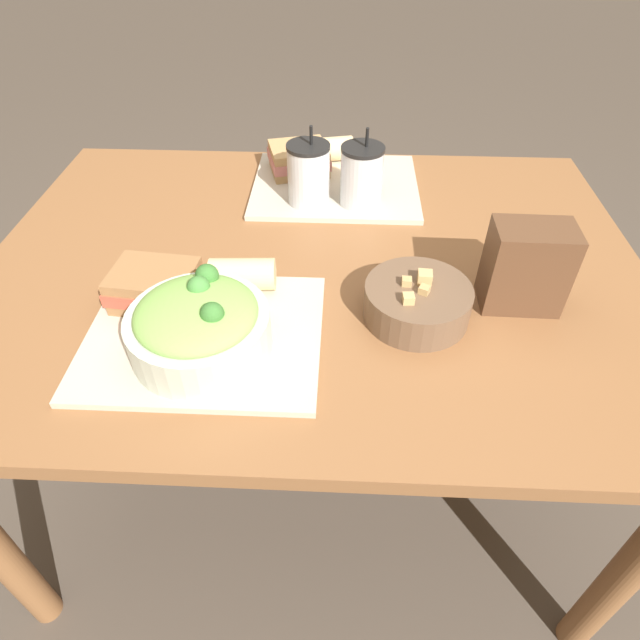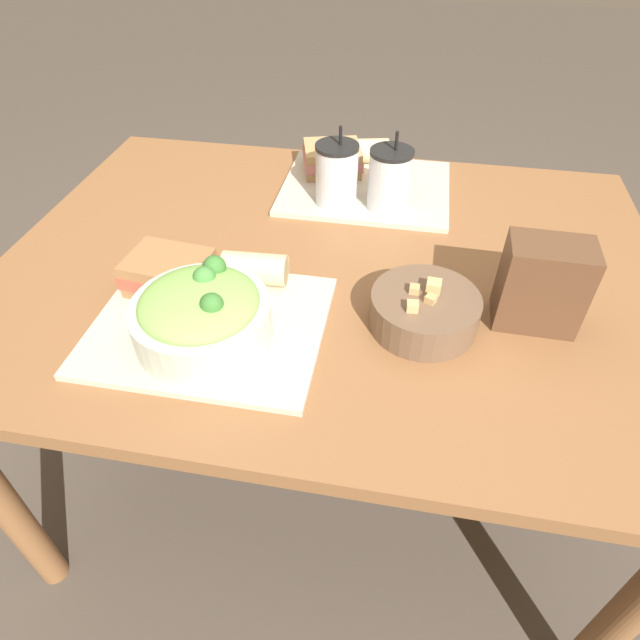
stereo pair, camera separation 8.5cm
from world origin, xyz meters
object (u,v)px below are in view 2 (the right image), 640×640
at_px(salad_bowl, 202,314).
at_px(drink_cup_dark, 336,176).
at_px(sandwich_far, 332,159).
at_px(soup_bowl, 424,310).
at_px(baguette_far, 369,151).
at_px(drink_cup_red, 389,181).
at_px(sandwich_near, 169,273).
at_px(baguette_near, 256,269).
at_px(chip_bag, 542,285).

xyz_separation_m(salad_bowl, drink_cup_dark, (0.14, 0.48, 0.01)).
distance_m(sandwich_far, drink_cup_dark, 0.16).
xyz_separation_m(salad_bowl, soup_bowl, (0.35, 0.11, -0.03)).
bearing_deg(drink_cup_dark, baguette_far, 77.25).
distance_m(soup_bowl, drink_cup_red, 0.38).
bearing_deg(sandwich_far, sandwich_near, -127.97).
bearing_deg(salad_bowl, baguette_near, 74.50).
bearing_deg(sandwich_far, soup_bowl, -80.04).
bearing_deg(sandwich_far, salad_bowl, -115.04).
distance_m(salad_bowl, baguette_far, 0.72).
height_order(sandwich_far, drink_cup_dark, drink_cup_dark).
bearing_deg(drink_cup_red, salad_bowl, -118.46).
xyz_separation_m(drink_cup_dark, drink_cup_red, (0.12, -0.00, -0.00)).
bearing_deg(chip_bag, drink_cup_red, 132.12).
height_order(baguette_far, drink_cup_red, drink_cup_red).
bearing_deg(baguette_near, soup_bowl, -102.60).
height_order(salad_bowl, sandwich_near, salad_bowl).
bearing_deg(sandwich_near, salad_bowl, -42.14).
bearing_deg(sandwich_far, drink_cup_dark, -92.50).
distance_m(drink_cup_dark, chip_bag, 0.51).
height_order(soup_bowl, baguette_far, soup_bowl).
height_order(drink_cup_red, chip_bag, drink_cup_red).
xyz_separation_m(baguette_near, chip_bag, (0.49, -0.00, 0.04)).
distance_m(drink_cup_dark, drink_cup_red, 0.12).
distance_m(sandwich_far, chip_bag, 0.64).
relative_size(drink_cup_red, chip_bag, 1.12).
distance_m(sandwich_near, drink_cup_red, 0.51).
distance_m(soup_bowl, baguette_far, 0.61).
height_order(sandwich_near, chip_bag, chip_bag).
distance_m(salad_bowl, chip_bag, 0.56).
xyz_separation_m(soup_bowl, sandwich_near, (-0.46, 0.01, 0.01)).
distance_m(sandwich_near, sandwich_far, 0.55).
xyz_separation_m(sandwich_near, chip_bag, (0.64, 0.04, 0.03)).
distance_m(salad_bowl, sandwich_near, 0.16).
bearing_deg(baguette_near, sandwich_far, -10.86).
height_order(sandwich_near, sandwich_far, same).
distance_m(baguette_near, chip_bag, 0.50).
relative_size(salad_bowl, drink_cup_red, 1.29).
bearing_deg(drink_cup_red, sandwich_near, -135.28).
xyz_separation_m(soup_bowl, baguette_far, (-0.16, 0.58, 0.01)).
relative_size(sandwich_near, sandwich_far, 0.96).
relative_size(sandwich_far, drink_cup_dark, 0.93).
xyz_separation_m(soup_bowl, sandwich_far, (-0.24, 0.52, 0.01)).
xyz_separation_m(sandwich_near, baguette_far, (0.30, 0.58, -0.00)).
height_order(soup_bowl, sandwich_near, soup_bowl).
distance_m(drink_cup_red, chip_bag, 0.43).
bearing_deg(baguette_near, chip_bag, -93.60).
bearing_deg(drink_cup_dark, chip_bag, -39.14).
xyz_separation_m(sandwich_far, drink_cup_dark, (0.03, -0.15, 0.03)).
height_order(salad_bowl, drink_cup_red, drink_cup_red).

